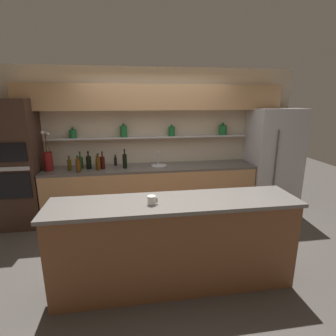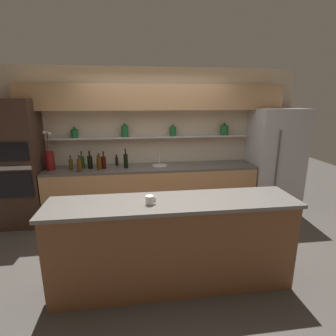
% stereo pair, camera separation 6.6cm
% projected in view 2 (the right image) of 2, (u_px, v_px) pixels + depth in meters
% --- Properties ---
extents(ground_plane, '(12.00, 12.00, 0.00)m').
position_uv_depth(ground_plane, '(166.00, 252.00, 3.63)').
color(ground_plane, '#4C4742').
extents(back_wall_unit, '(5.20, 0.44, 2.60)m').
position_uv_depth(back_wall_unit, '(155.00, 128.00, 4.70)').
color(back_wall_unit, beige).
rests_on(back_wall_unit, ground_plane).
extents(back_counter_unit, '(3.61, 0.62, 0.92)m').
position_uv_depth(back_counter_unit, '(152.00, 191.00, 4.69)').
color(back_counter_unit, tan).
rests_on(back_counter_unit, ground_plane).
extents(island_counter, '(2.67, 0.61, 1.02)m').
position_uv_depth(island_counter, '(173.00, 244.00, 2.90)').
color(island_counter, brown).
rests_on(island_counter, ground_plane).
extents(refrigerator, '(0.86, 0.73, 1.91)m').
position_uv_depth(refrigerator, '(274.00, 161.00, 4.82)').
color(refrigerator, '#B7B7BC').
rests_on(refrigerator, ground_plane).
extents(oven_tower, '(0.69, 0.64, 2.07)m').
position_uv_depth(oven_tower, '(19.00, 164.00, 4.26)').
color(oven_tower, '#3D281E').
rests_on(oven_tower, ground_plane).
extents(flower_vase, '(0.15, 0.15, 0.65)m').
position_uv_depth(flower_vase, '(50.00, 160.00, 4.31)').
color(flower_vase, maroon).
rests_on(flower_vase, back_counter_unit).
extents(sink_fixture, '(0.27, 0.27, 0.25)m').
position_uv_depth(sink_fixture, '(160.00, 165.00, 4.59)').
color(sink_fixture, '#B7B7BC').
rests_on(sink_fixture, back_counter_unit).
extents(bottle_wine_0, '(0.07, 0.07, 0.33)m').
position_uv_depth(bottle_wine_0, '(126.00, 161.00, 4.45)').
color(bottle_wine_0, black).
rests_on(bottle_wine_0, back_counter_unit).
extents(bottle_spirit_1, '(0.07, 0.07, 0.27)m').
position_uv_depth(bottle_spirit_1, '(79.00, 165.00, 4.22)').
color(bottle_spirit_1, '#4C2D0C').
rests_on(bottle_spirit_1, back_counter_unit).
extents(bottle_wine_2, '(0.08, 0.08, 0.30)m').
position_uv_depth(bottle_wine_2, '(104.00, 162.00, 4.43)').
color(bottle_wine_2, '#380C0C').
rests_on(bottle_wine_2, back_counter_unit).
extents(bottle_oil_3, '(0.05, 0.05, 0.22)m').
position_uv_depth(bottle_oil_3, '(98.00, 163.00, 4.43)').
color(bottle_oil_3, olive).
rests_on(bottle_oil_3, back_counter_unit).
extents(bottle_wine_4, '(0.08, 0.08, 0.29)m').
position_uv_depth(bottle_wine_4, '(82.00, 162.00, 4.47)').
color(bottle_wine_4, '#193814').
rests_on(bottle_wine_4, back_counter_unit).
extents(bottle_wine_5, '(0.08, 0.08, 0.31)m').
position_uv_depth(bottle_wine_5, '(90.00, 162.00, 4.43)').
color(bottle_wine_5, black).
rests_on(bottle_wine_5, back_counter_unit).
extents(bottle_spirit_6, '(0.07, 0.07, 0.28)m').
position_uv_depth(bottle_spirit_6, '(99.00, 163.00, 4.34)').
color(bottle_spirit_6, '#4C2D0C').
rests_on(bottle_spirit_6, back_counter_unit).
extents(bottle_spirit_7, '(0.07, 0.07, 0.27)m').
position_uv_depth(bottle_spirit_7, '(90.00, 161.00, 4.53)').
color(bottle_spirit_7, tan).
rests_on(bottle_spirit_7, back_counter_unit).
extents(bottle_sauce_8, '(0.05, 0.05, 0.19)m').
position_uv_depth(bottle_sauce_8, '(117.00, 161.00, 4.64)').
color(bottle_sauce_8, black).
rests_on(bottle_sauce_8, back_counter_unit).
extents(bottle_oil_9, '(0.06, 0.06, 0.24)m').
position_uv_depth(bottle_oil_9, '(71.00, 164.00, 4.34)').
color(bottle_oil_9, '#47380A').
rests_on(bottle_oil_9, back_counter_unit).
extents(coffee_mug, '(0.11, 0.09, 0.09)m').
position_uv_depth(coffee_mug, '(150.00, 200.00, 2.66)').
color(coffee_mug, silver).
rests_on(coffee_mug, island_counter).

